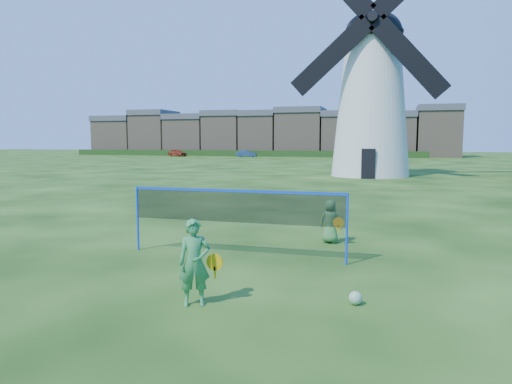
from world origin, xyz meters
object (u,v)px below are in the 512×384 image
Objects in this scene: badminton_net at (235,207)px; play_ball at (355,298)px; car_left at (177,153)px; car_right at (246,154)px; windmill at (372,95)px; player_girl at (195,263)px; player_boy at (331,221)px.

play_ball is (2.86, -2.45, -1.03)m from badminton_net.
car_right is (11.83, 1.09, -0.07)m from car_left.
windmill is 29.77m from player_girl.
car_right is (-21.00, 36.73, -5.48)m from windmill.
play_ball is at bearing -168.20° from car_right.
windmill is 4.66× the size of car_left.
badminton_net is 1.54× the size of car_right.
badminton_net is 22.95× the size of play_ball.
player_girl is 2.67m from play_ball.
car_left reaches higher than player_boy.
windmill is 14.74× the size of player_boy.
car_left is at bearing 116.57° from badminton_net.
windmill reaches higher than player_boy.
windmill reaches higher than car_left.
car_right is (-20.94, 60.73, -0.03)m from player_boy.
car_left is (-33.72, 64.15, 0.50)m from play_ball.
car_right is at bearing 106.86° from badminton_net.
car_left is (-32.77, 59.64, 0.04)m from player_boy.
badminton_net reaches higher than play_ball.
windmill is at bearing -112.41° from car_left.
play_ball is 68.82m from car_right.
player_boy is (1.91, 2.06, -0.57)m from badminton_net.
car_left is at bearing 91.50° from player_girl.
badminton_net is at bearing -128.48° from car_left.
windmill is 24.61m from player_boy.
windmill is at bearing 62.67° from player_girl.
windmill is 11.89× the size of player_girl.
player_girl is at bearing -83.45° from badminton_net.
badminton_net reaches higher than car_right.
player_girl reaches higher than player_boy.
badminton_net reaches higher than player_boy.
badminton_net is (-1.96, -26.06, -4.88)m from windmill.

